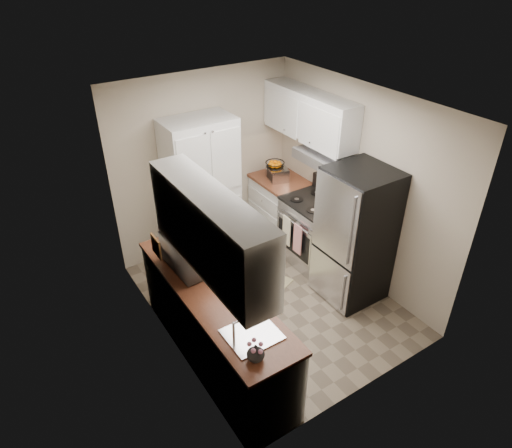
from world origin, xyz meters
name	(u,v)px	position (x,y,z in m)	size (l,w,h in m)	color
ground	(269,299)	(0.00, 0.00, 0.00)	(3.20, 3.20, 0.00)	#7A6B56
room_shell	(271,184)	(-0.02, -0.01, 1.63)	(2.64, 3.24, 2.52)	#BAAD96
pantry_cabinet	(202,192)	(-0.20, 1.32, 1.00)	(0.90, 0.55, 2.00)	silver
base_cabinet_left	(215,325)	(-0.99, -0.43, 0.44)	(0.60, 2.30, 0.88)	silver
countertop_left	(213,291)	(-0.99, -0.43, 0.90)	(0.63, 2.33, 0.04)	brown
base_cabinet_right	(280,208)	(0.99, 1.19, 0.44)	(0.60, 0.80, 0.88)	silver
countertop_right	(280,180)	(0.99, 1.19, 0.90)	(0.63, 0.83, 0.04)	brown
electric_range	(313,230)	(0.97, 0.39, 0.48)	(0.71, 0.78, 1.13)	#B7B7BC
refrigerator	(355,236)	(0.94, -0.41, 0.85)	(0.70, 0.72, 1.70)	#B7B7BC
microwave	(191,252)	(-0.98, 0.03, 1.09)	(0.62, 0.42, 0.34)	silver
wine_bottle	(181,240)	(-0.96, 0.33, 1.06)	(0.07, 0.07, 0.28)	black
flower_vase	(256,353)	(-1.11, -1.39, 1.00)	(0.15, 0.15, 0.16)	white
cutting_board	(181,224)	(-0.83, 0.60, 1.09)	(0.02, 0.27, 0.34)	#53933F
toaster_oven	(277,173)	(0.94, 1.21, 1.01)	(0.26, 0.32, 0.19)	#B1B2B6
fruit_basket	(275,163)	(0.92, 1.24, 1.16)	(0.27, 0.27, 0.11)	orange
kitchen_mat	(256,278)	(0.08, 0.44, 0.01)	(0.53, 0.85, 0.01)	tan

